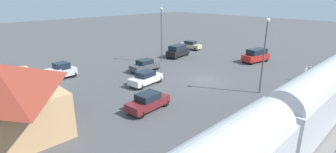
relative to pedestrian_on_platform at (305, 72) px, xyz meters
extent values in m
plane|color=#4C4C4F|center=(9.31, 8.98, -1.28)|extent=(200.00, 200.00, 0.00)
cube|color=slate|center=(-4.69, 8.98, -1.19)|extent=(4.80, 70.00, 0.18)
cube|color=#59544C|center=(-5.40, 8.98, -1.04)|extent=(0.10, 70.00, 0.12)
cube|color=#59544C|center=(-3.97, 8.98, -1.04)|extent=(0.10, 70.00, 0.12)
cube|color=#A8A399|center=(-0.69, 8.98, -1.13)|extent=(3.20, 46.00, 0.30)
cube|color=silver|center=(-4.69, 11.88, 0.87)|extent=(2.90, 16.38, 3.70)
cube|color=red|center=(-3.23, 11.88, 0.57)|extent=(0.04, 15.07, 0.36)
cylinder|color=silver|center=(-4.69, 11.88, 2.62)|extent=(2.75, 15.73, 2.76)
cube|color=tan|center=(13.31, 30.98, 0.56)|extent=(11.09, 7.37, 3.68)
cube|color=#4C3323|center=(13.31, 27.26, -0.23)|extent=(1.10, 0.08, 2.10)
cylinder|color=#333338|center=(0.00, 0.00, -0.56)|extent=(0.22, 0.22, 0.85)
cylinder|color=silver|center=(0.00, 0.00, 0.18)|extent=(0.36, 0.36, 0.62)
sphere|color=tan|center=(0.00, 0.00, 0.61)|extent=(0.24, 0.24, 0.24)
cylinder|color=#333338|center=(-0.40, -0.27, -0.56)|extent=(0.22, 0.22, 0.85)
cylinder|color=#2D72B7|center=(-0.40, -0.27, 0.18)|extent=(0.36, 0.36, 0.62)
sphere|color=tan|center=(-0.40, -0.27, 0.61)|extent=(0.24, 0.24, 0.24)
cube|color=black|center=(20.80, 1.93, -0.44)|extent=(2.86, 5.18, 1.00)
cube|color=#19232D|center=(20.77, 2.07, 0.50)|extent=(2.35, 3.70, 0.88)
cylinder|color=black|center=(22.01, 0.22, -0.94)|extent=(0.22, 0.68, 0.68)
cylinder|color=black|center=(20.32, -0.10, -0.94)|extent=(0.22, 0.68, 0.68)
cylinder|color=black|center=(21.29, 3.95, -0.94)|extent=(0.22, 0.68, 0.68)
cylinder|color=black|center=(19.60, 3.63, -0.94)|extent=(0.22, 0.68, 0.68)
cube|color=maroon|center=(7.62, 20.12, -0.56)|extent=(2.22, 4.64, 0.76)
cube|color=#19232D|center=(7.62, 20.12, 0.14)|extent=(1.80, 2.29, 0.64)
cylinder|color=black|center=(8.56, 18.49, -0.94)|extent=(0.22, 0.68, 0.68)
cylinder|color=black|center=(6.96, 18.35, -0.94)|extent=(0.22, 0.68, 0.68)
cylinder|color=black|center=(8.27, 21.88, -0.94)|extent=(0.22, 0.68, 0.68)
cylinder|color=black|center=(6.67, 21.74, -0.94)|extent=(0.22, 0.68, 0.68)
cube|color=#C6B284|center=(23.59, -4.74, -0.56)|extent=(4.73, 2.53, 0.76)
cube|color=#19232D|center=(23.59, -4.74, 0.14)|extent=(2.39, 1.94, 0.64)
cylinder|color=black|center=(25.14, -3.68, -0.94)|extent=(0.22, 0.68, 0.68)
cylinder|color=black|center=(25.40, -5.26, -0.94)|extent=(0.22, 0.68, 0.68)
cylinder|color=black|center=(21.79, -4.22, -0.94)|extent=(0.22, 0.68, 0.68)
cylinder|color=black|center=(22.04, -5.80, -0.94)|extent=(0.22, 0.68, 0.68)
cube|color=#47494F|center=(18.05, 11.91, -0.56)|extent=(1.91, 4.53, 0.76)
cube|color=#19232D|center=(18.05, 11.91, 0.14)|extent=(1.65, 2.19, 0.64)
cylinder|color=black|center=(17.22, 13.59, -0.94)|extent=(0.22, 0.68, 0.68)
cylinder|color=black|center=(18.82, 13.62, -0.94)|extent=(0.22, 0.68, 0.68)
cylinder|color=black|center=(17.28, 10.19, -0.94)|extent=(0.22, 0.68, 0.68)
cylinder|color=black|center=(18.88, 10.22, -0.94)|extent=(0.22, 0.68, 0.68)
cube|color=red|center=(9.14, -4.60, -0.44)|extent=(2.85, 5.18, 1.00)
cube|color=#19232D|center=(9.11, -4.75, 0.50)|extent=(2.34, 3.69, 0.88)
cylinder|color=black|center=(8.65, -2.57, -0.94)|extent=(0.22, 0.68, 0.68)
cylinder|color=black|center=(10.34, -2.90, -0.94)|extent=(0.22, 0.68, 0.68)
cylinder|color=black|center=(7.94, -6.31, -0.94)|extent=(0.22, 0.68, 0.68)
cylinder|color=black|center=(9.62, -6.63, -0.94)|extent=(0.22, 0.68, 0.68)
cube|color=silver|center=(23.21, 22.96, -0.44)|extent=(2.35, 5.53, 0.92)
cube|color=#19232D|center=(23.28, 21.94, 0.44)|extent=(1.85, 1.85, 0.84)
cylinder|color=black|center=(24.22, 20.88, -0.90)|extent=(0.22, 0.76, 0.76)
cylinder|color=black|center=(22.51, 20.76, -0.90)|extent=(0.22, 0.76, 0.76)
cylinder|color=black|center=(23.91, 25.17, -0.90)|extent=(0.22, 0.76, 0.76)
cylinder|color=black|center=(22.19, 25.04, -0.90)|extent=(0.22, 0.76, 0.76)
cube|color=silver|center=(23.14, 23.91, 0.12)|extent=(2.08, 3.10, 0.20)
cube|color=white|center=(13.38, 15.63, -0.56)|extent=(2.35, 4.68, 0.76)
cube|color=#19232D|center=(13.38, 15.63, 0.14)|extent=(1.86, 2.33, 0.64)
cylinder|color=black|center=(14.38, 14.04, -0.94)|extent=(0.22, 0.68, 0.68)
cylinder|color=black|center=(12.79, 13.85, -0.94)|extent=(0.22, 0.68, 0.68)
cylinder|color=black|center=(13.98, 17.41, -0.94)|extent=(0.22, 0.68, 0.68)
cylinder|color=black|center=(12.39, 17.23, -0.94)|extent=(0.22, 0.68, 0.68)
cylinder|color=#515156|center=(2.11, 8.06, 2.72)|extent=(0.16, 0.16, 8.00)
sphere|color=#EAE5C6|center=(2.11, 8.06, 6.90)|extent=(0.44, 0.44, 0.44)
cylinder|color=#515156|center=(20.19, 6.53, 2.94)|extent=(0.16, 0.16, 8.44)
sphere|color=#EAE5C6|center=(20.19, 6.53, 7.34)|extent=(0.44, 0.44, 0.44)
camera|label=1|loc=(-9.74, 34.46, 9.44)|focal=26.91mm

